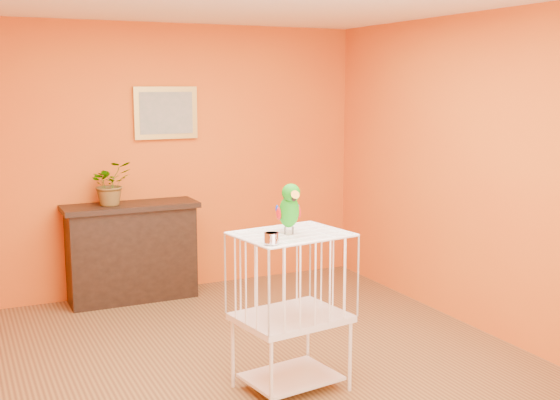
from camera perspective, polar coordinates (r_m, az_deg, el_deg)
ground at (r=5.18m, az=-1.73°, el=-13.59°), size 4.50×4.50×0.00m
room_shell at (r=4.79m, az=-1.82°, el=4.12°), size 4.50×4.50×4.50m
console_cabinet at (r=6.76m, az=-11.96°, el=-4.15°), size 1.24×0.45×0.92m
potted_plant at (r=6.58m, az=-13.55°, el=0.91°), size 0.43×0.47×0.32m
framed_picture at (r=6.87m, az=-9.26°, el=7.00°), size 0.62×0.04×0.50m
birdcage at (r=4.68m, az=0.91°, el=-8.89°), size 0.76×0.63×1.07m
feed_cup at (r=4.24m, az=-0.69°, el=-3.12°), size 0.10×0.10×0.07m
parrot at (r=4.50m, az=0.75°, el=-0.65°), size 0.17×0.30×0.34m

